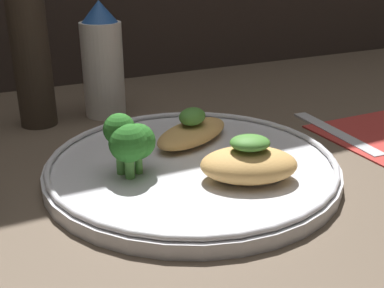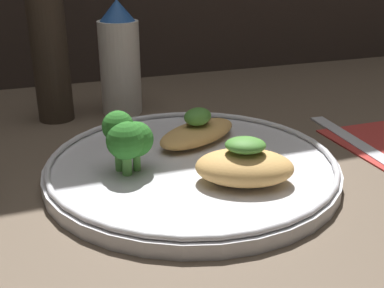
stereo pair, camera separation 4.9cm
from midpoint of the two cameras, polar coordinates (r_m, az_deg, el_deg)
name	(u,v)px [view 1 (the left image)]	position (r cm, az deg, el deg)	size (l,w,h in cm)	color
ground_plane	(192,179)	(50.21, -2.78, -4.18)	(180.00, 180.00, 1.00)	brown
plate	(192,166)	(49.56, -2.81, -2.63)	(30.03, 30.03, 2.00)	silver
grilled_meat_front	(249,163)	(45.01, 3.71, -2.33)	(10.75, 9.00, 4.47)	tan
grilled_meat_middle	(192,131)	(54.04, -2.55, 1.51)	(12.01, 9.62, 3.98)	tan
broccoli_bunch	(129,140)	(45.93, -10.47, 0.38)	(4.81, 4.68, 6.12)	#569942
sauce_bottle	(103,62)	(67.35, -12.61, 9.42)	(5.56, 5.56, 15.57)	white
pepper_grinder	(31,56)	(65.56, -20.59, 9.73)	(4.72, 4.72, 19.96)	#382D23
fork	(336,132)	(62.50, 14.56, 1.38)	(2.87, 16.12, 0.60)	silver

